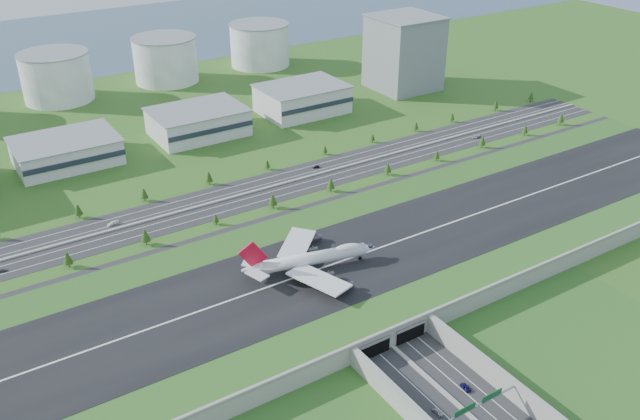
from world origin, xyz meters
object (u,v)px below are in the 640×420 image
car_7 (113,223)px  car_6 (477,136)px  car_5 (316,167)px  car_2 (466,387)px  car_0 (438,412)px  office_tower (404,53)px  boeing_747 (310,259)px  car_4 (2,270)px

car_7 → car_6: bearing=79.2°
car_5 → car_7: (-122.66, -2.51, 0.16)m
car_2 → car_6: (167.97, 168.35, 0.17)m
car_0 → car_2: 16.63m
car_5 → car_6: (113.91, -16.64, 0.15)m
office_tower → boeing_747: size_ratio=0.91×
boeing_747 → car_0: (-3.84, -87.74, -12.50)m
car_2 → boeing_747: bearing=-73.6°
boeing_747 → car_7: bearing=133.0°
office_tower → car_4: size_ratio=13.97×
boeing_747 → car_2: 85.79m
car_5 → car_2: bearing=4.6°
boeing_747 → car_5: boeing_747 is taller
office_tower → car_2: (-192.03, -276.69, -26.72)m
car_7 → car_0: bearing=8.3°
car_2 → car_6: size_ratio=0.79×
car_0 → car_6: size_ratio=0.76×
car_0 → car_2: car_0 is taller
office_tower → car_2: 337.86m
office_tower → car_5: office_tower is taller
boeing_747 → car_4: bearing=156.6°
office_tower → car_6: (-24.06, -108.35, -26.55)m
office_tower → car_0: 350.33m
car_4 → car_5: 178.82m
car_2 → car_5: (54.06, 184.98, 0.02)m
car_4 → office_tower: bearing=-63.5°
car_4 → car_2: bearing=-136.1°
car_2 → car_4: size_ratio=1.21×
car_0 → office_tower: bearing=48.5°
car_5 → car_0: bearing=0.5°
car_6 → car_5: bearing=65.9°
boeing_747 → car_4: 139.61m
car_5 → car_6: car_6 is taller
car_2 → car_4: 207.92m
car_2 → car_6: car_6 is taller
office_tower → car_7: 278.41m
car_2 → car_6: 237.81m
car_2 → car_4: bearing=-45.4°
car_0 → car_5: (70.25, 188.77, -0.09)m
car_4 → car_5: car_5 is taller
car_6 → car_7: 237.00m
car_2 → car_7: size_ratio=0.82×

